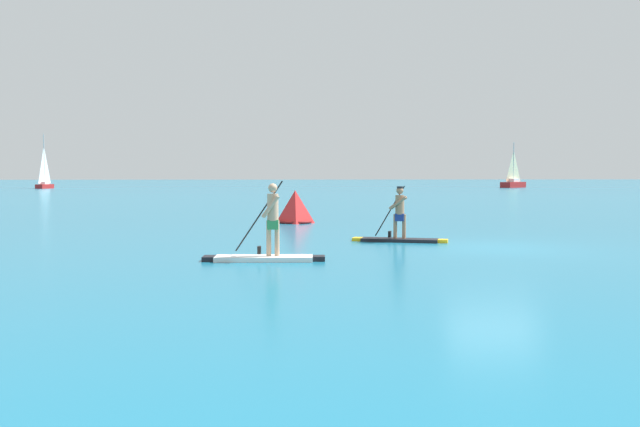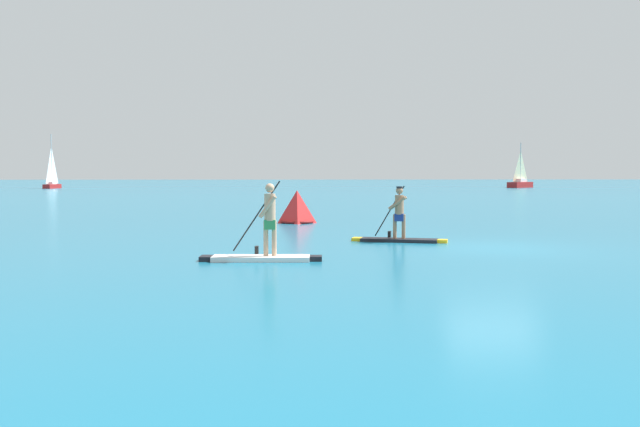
{
  "view_description": "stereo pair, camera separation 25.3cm",
  "coord_description": "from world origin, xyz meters",
  "views": [
    {
      "loc": [
        -5.94,
        -18.14,
        2.01
      ],
      "look_at": [
        -4.52,
        3.38,
        0.76
      ],
      "focal_mm": 38.44,
      "sensor_mm": 36.0,
      "label": 1
    },
    {
      "loc": [
        -5.68,
        -18.16,
        2.01
      ],
      "look_at": [
        -4.52,
        3.38,
        0.76
      ],
      "focal_mm": 38.44,
      "sensor_mm": 36.0,
      "label": 2
    }
  ],
  "objects": [
    {
      "name": "ground",
      "position": [
        0.0,
        0.0,
        0.0
      ],
      "size": [
        440.0,
        440.0,
        0.0
      ],
      "primitive_type": "plane",
      "color": "#196B8C"
    },
    {
      "name": "paddleboarder_near_left",
      "position": [
        -6.15,
        -2.31,
        0.38
      ],
      "size": [
        2.84,
        0.95,
        1.88
      ],
      "rotation": [
        0.0,
        0.0,
        3.09
      ],
      "color": "white",
      "rests_on": "ground"
    },
    {
      "name": "paddleboarder_mid_center",
      "position": [
        -2.26,
        1.91,
        0.39
      ],
      "size": [
        2.81,
        1.28,
        1.7
      ],
      "rotation": [
        0.0,
        0.0,
        2.84
      ],
      "color": "black",
      "rests_on": "ground"
    },
    {
      "name": "race_marker_buoy",
      "position": [
        -5.11,
        9.81,
        0.6
      ],
      "size": [
        1.38,
        1.38,
        1.34
      ],
      "color": "red",
      "rests_on": "ground"
    },
    {
      "name": "sailboat_left_horizon",
      "position": [
        -37.52,
        78.15,
        1.08
      ],
      "size": [
        1.26,
        4.21,
        7.48
      ],
      "rotation": [
        0.0,
        0.0,
        4.65
      ],
      "color": "#A51E1E",
      "rests_on": "ground"
    },
    {
      "name": "sailboat_right_horizon",
      "position": [
        28.84,
        79.85,
        0.79
      ],
      "size": [
        4.96,
        5.1,
        6.54
      ],
      "rotation": [
        0.0,
        0.0,
        3.95
      ],
      "color": "#A51E1E",
      "rests_on": "ground"
    }
  ]
}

